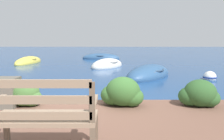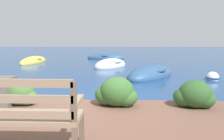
# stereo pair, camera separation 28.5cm
# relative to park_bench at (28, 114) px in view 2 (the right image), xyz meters

# --- Properties ---
(ground_plane) EXTENTS (80.00, 80.00, 0.00)m
(ground_plane) POSITION_rel_park_bench_xyz_m (0.08, 2.33, -0.70)
(ground_plane) COLOR navy
(park_bench) EXTENTS (1.22, 0.48, 0.93)m
(park_bench) POSITION_rel_park_bench_xyz_m (0.00, 0.00, 0.00)
(park_bench) COLOR brown
(park_bench) RESTS_ON patio_terrace
(hedge_clump_left) EXTENTS (0.76, 0.55, 0.52)m
(hedge_clump_left) POSITION_rel_park_bench_xyz_m (-1.01, 1.91, -0.26)
(hedge_clump_left) COLOR #426B33
(hedge_clump_left) RESTS_ON patio_terrace
(hedge_clump_centre) EXTENTS (0.87, 0.63, 0.59)m
(hedge_clump_centre) POSITION_rel_park_bench_xyz_m (1.00, 1.91, -0.22)
(hedge_clump_centre) COLOR #38662D
(hedge_clump_centre) RESTS_ON patio_terrace
(hedge_clump_right) EXTENTS (0.81, 0.58, 0.55)m
(hedge_clump_right) POSITION_rel_park_bench_xyz_m (2.55, 1.86, -0.24)
(hedge_clump_right) COLOR #2D5628
(hedge_clump_right) RESTS_ON patio_terrace
(rowboat_nearest) EXTENTS (2.77, 3.16, 0.89)m
(rowboat_nearest) POSITION_rel_park_bench_xyz_m (2.32, 6.60, -0.63)
(rowboat_nearest) COLOR #2D517A
(rowboat_nearest) RESTS_ON ground_plane
(rowboat_mid) EXTENTS (2.37, 2.71, 0.85)m
(rowboat_mid) POSITION_rel_park_bench_xyz_m (0.52, 9.84, -0.63)
(rowboat_mid) COLOR silver
(rowboat_mid) RESTS_ON ground_plane
(rowboat_far) EXTENTS (1.33, 3.06, 0.78)m
(rowboat_far) POSITION_rel_park_bench_xyz_m (-4.67, 11.75, -0.64)
(rowboat_far) COLOR #DBC64C
(rowboat_far) RESTS_ON ground_plane
(rowboat_outer) EXTENTS (3.04, 1.30, 0.76)m
(rowboat_outer) POSITION_rel_park_bench_xyz_m (-0.10, 14.96, -0.64)
(rowboat_outer) COLOR #2D517A
(rowboat_outer) RESTS_ON ground_plane
(mooring_buoy) EXTENTS (0.53, 0.53, 0.48)m
(mooring_buoy) POSITION_rel_park_bench_xyz_m (4.63, 6.02, -0.62)
(mooring_buoy) COLOR white
(mooring_buoy) RESTS_ON ground_plane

